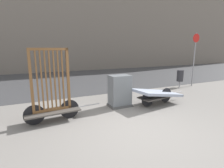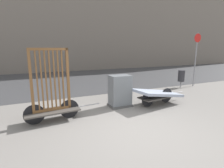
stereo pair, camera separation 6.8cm
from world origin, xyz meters
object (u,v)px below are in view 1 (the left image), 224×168
(bike_cart_with_mattress, at_px, (158,94))
(trash_bin, at_px, (180,76))
(sign_post, at_px, (195,54))
(utility_cabinet, at_px, (120,92))
(bike_cart_with_bedframe, at_px, (52,98))

(bike_cart_with_mattress, relative_size, trash_bin, 2.65)
(bike_cart_with_mattress, height_order, sign_post, sign_post)
(utility_cabinet, xyz_separation_m, trash_bin, (4.31, 1.44, 0.09))
(utility_cabinet, relative_size, sign_post, 0.39)
(bike_cart_with_bedframe, bearing_deg, utility_cabinet, 4.52)
(bike_cart_with_bedframe, height_order, utility_cabinet, bike_cart_with_bedframe)
(bike_cart_with_mattress, bearing_deg, trash_bin, 23.44)
(utility_cabinet, xyz_separation_m, sign_post, (5.22, 1.43, 1.23))
(utility_cabinet, distance_m, trash_bin, 4.54)
(bike_cart_with_mattress, xyz_separation_m, sign_post, (3.86, 1.81, 1.34))
(utility_cabinet, height_order, trash_bin, utility_cabinet)
(bike_cart_with_bedframe, height_order, sign_post, sign_post)
(utility_cabinet, distance_m, sign_post, 5.55)
(utility_cabinet, bearing_deg, bike_cart_with_bedframe, -170.68)
(trash_bin, relative_size, sign_post, 0.32)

